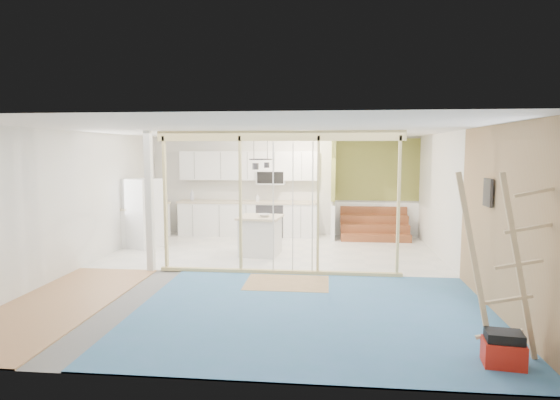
# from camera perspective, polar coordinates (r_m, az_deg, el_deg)

# --- Properties ---
(room) EXTENTS (7.01, 8.01, 2.61)m
(room) POSITION_cam_1_polar(r_m,az_deg,el_deg) (8.40, -2.17, -0.39)
(room) COLOR slate
(room) RESTS_ON ground
(floor_overlays) EXTENTS (7.00, 8.00, 0.03)m
(floor_overlays) POSITION_cam_1_polar(r_m,az_deg,el_deg) (8.69, -1.59, -8.84)
(floor_overlays) COLOR silver
(floor_overlays) RESTS_ON room
(stud_frame) EXTENTS (4.66, 0.14, 2.60)m
(stud_frame) POSITION_cam_1_polar(r_m,az_deg,el_deg) (8.41, -4.01, 1.70)
(stud_frame) COLOR #CAB97B
(stud_frame) RESTS_ON room
(base_cabinets) EXTENTS (4.45, 2.24, 0.93)m
(base_cabinets) POSITION_cam_1_polar(r_m,az_deg,el_deg) (12.08, -7.50, -2.44)
(base_cabinets) COLOR white
(base_cabinets) RESTS_ON room
(upper_cabinets) EXTENTS (3.60, 0.41, 0.85)m
(upper_cabinets) POSITION_cam_1_polar(r_m,az_deg,el_deg) (12.25, -3.59, 4.07)
(upper_cabinets) COLOR white
(upper_cabinets) RESTS_ON room
(green_partition) EXTENTS (2.25, 1.51, 2.60)m
(green_partition) POSITION_cam_1_polar(r_m,az_deg,el_deg) (12.02, 10.00, -0.23)
(green_partition) COLOR olive
(green_partition) RESTS_ON room
(pot_rack) EXTENTS (0.52, 0.52, 0.72)m
(pot_rack) POSITION_cam_1_polar(r_m,az_deg,el_deg) (10.26, -2.41, 4.68)
(pot_rack) COLOR black
(pot_rack) RESTS_ON room
(sheathing_panel) EXTENTS (0.02, 4.00, 2.60)m
(sheathing_panel) POSITION_cam_1_polar(r_m,az_deg,el_deg) (6.74, 25.88, -2.60)
(sheathing_panel) COLOR #A18157
(sheathing_panel) RESTS_ON room
(electrical_panel) EXTENTS (0.04, 0.30, 0.40)m
(electrical_panel) POSITION_cam_1_polar(r_m,az_deg,el_deg) (7.25, 24.02, 0.84)
(electrical_panel) COLOR #37373C
(electrical_panel) RESTS_ON room
(ceiling_light) EXTENTS (0.32, 0.32, 0.08)m
(ceiling_light) POSITION_cam_1_polar(r_m,az_deg,el_deg) (11.27, 7.10, 7.53)
(ceiling_light) COLOR #FFEABF
(ceiling_light) RESTS_ON room
(fridge) EXTENTS (0.92, 0.89, 1.60)m
(fridge) POSITION_cam_1_polar(r_m,az_deg,el_deg) (11.21, -16.34, -1.58)
(fridge) COLOR white
(fridge) RESTS_ON room
(island) EXTENTS (0.96, 0.96, 0.85)m
(island) POSITION_cam_1_polar(r_m,az_deg,el_deg) (10.02, -2.42, -4.40)
(island) COLOR silver
(island) RESTS_ON room
(bowl) EXTENTS (0.28, 0.28, 0.06)m
(bowl) POSITION_cam_1_polar(r_m,az_deg,el_deg) (9.85, -1.92, -1.88)
(bowl) COLOR silver
(bowl) RESTS_ON island
(soap_bottle_a) EXTENTS (0.15, 0.15, 0.29)m
(soap_bottle_a) POSITION_cam_1_polar(r_m,az_deg,el_deg) (12.55, -10.68, 0.62)
(soap_bottle_a) COLOR silver
(soap_bottle_a) RESTS_ON base_cabinets
(soap_bottle_b) EXTENTS (0.11, 0.11, 0.20)m
(soap_bottle_b) POSITION_cam_1_polar(r_m,az_deg,el_deg) (12.08, -2.77, 0.28)
(soap_bottle_b) COLOR silver
(soap_bottle_b) RESTS_ON base_cabinets
(toolbox) EXTENTS (0.44, 0.35, 0.38)m
(toolbox) POSITION_cam_1_polar(r_m,az_deg,el_deg) (5.59, 25.60, -16.19)
(toolbox) COLOR #B61C10
(toolbox) RESTS_ON room
(ladder) EXTENTS (1.08, 0.06, 2.01)m
(ladder) POSITION_cam_1_polar(r_m,az_deg,el_deg) (5.53, 25.48, -7.25)
(ladder) COLOR tan
(ladder) RESTS_ON room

